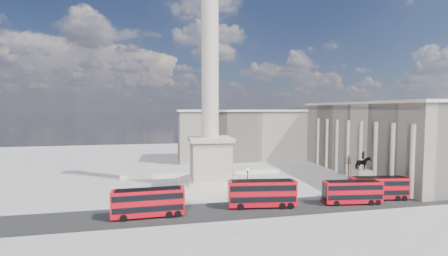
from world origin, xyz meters
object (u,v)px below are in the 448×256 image
Objects in this scene: victorian_lamp at (247,182)px; pedestrian_crossing at (270,191)px; red_bus_a at (149,202)px; pedestrian_standing at (371,190)px; red_bus_b at (262,193)px; red_bus_c at (353,192)px; nelsons_column at (210,127)px; pedestrian_walking at (341,192)px; red_bus_d at (379,188)px; equestrian_statue at (362,177)px.

victorian_lamp is 3.95× the size of pedestrian_crossing.
pedestrian_standing is (42.20, 3.98, -1.51)m from red_bus_a.
pedestrian_standing is at bearing 14.93° from red_bus_b.
red_bus_c is (16.30, -1.39, -0.29)m from red_bus_b.
red_bus_c reaches higher than pedestrian_crossing.
red_bus_a is at bearing -164.26° from victorian_lamp.
nelsons_column is 17.81m from pedestrian_crossing.
pedestrian_walking is at bearing 17.74° from red_bus_b.
red_bus_c is 5.41× the size of pedestrian_walking.
pedestrian_crossing is (5.37, 3.01, -2.83)m from victorian_lamp.
nelsons_column is 28.87m from pedestrian_walking.
nelsons_column is 34.59m from red_bus_d.
red_bus_a is 7.12× the size of pedestrian_crossing.
victorian_lamp is at bearing 71.98° from pedestrian_crossing.
pedestrian_standing is at bearing 84.61° from red_bus_d.
pedestrian_crossing is (-12.48, 8.30, -1.39)m from red_bus_c.
red_bus_c is 18.68m from victorian_lamp.
red_bus_c is 6.28× the size of pedestrian_standing.
equestrian_statue is 4.30× the size of pedestrian_walking.
red_bus_c is at bearing -160.59° from red_bus_d.
nelsons_column is 4.67× the size of red_bus_d.
equestrian_statue is (23.23, 5.51, 0.42)m from red_bus_b.
red_bus_d is (41.49, 0.89, -0.12)m from red_bus_a.
pedestrian_standing is (23.44, 3.02, -1.63)m from red_bus_b.
nelsons_column is at bearing -59.97° from pedestrian_standing.
red_bus_c is 15.06m from pedestrian_crossing.
equestrian_statue is at bearing 7.32° from red_bus_a.
nelsons_column reaches higher than pedestrian_crossing.
pedestrian_standing is at bearing 38.83° from red_bus_c.
victorian_lamp reaches higher than red_bus_a.
red_bus_d reaches higher than pedestrian_crossing.
pedestrian_crossing is at bearing 166.57° from pedestrian_walking.
victorian_lamp reaches higher than red_bus_d.
pedestrian_crossing is (-19.62, 3.89, -0.05)m from pedestrian_standing.
red_bus_d is at bearing -157.53° from pedestrian_crossing.
pedestrian_standing is (30.20, -11.50, -12.09)m from nelsons_column.
equestrian_statue reaches higher than pedestrian_standing.
victorian_lamp is 25.16m from pedestrian_standing.
red_bus_a is at bearing 61.90° from pedestrian_crossing.
pedestrian_crossing is at bearing 153.44° from red_bus_c.
nelsons_column is at bearing 163.28° from equestrian_statue.
red_bus_b is 1.93× the size of victorian_lamp.
pedestrian_crossing is at bearing 17.76° from red_bus_a.
red_bus_d reaches higher than red_bus_c.
red_bus_a reaches higher than pedestrian_walking.
pedestrian_crossing is (-19.41, 1.40, -2.10)m from equestrian_statue.
red_bus_a is 41.50m from red_bus_d.
pedestrian_walking reaches higher than pedestrian_crossing.
equestrian_statue is (6.93, 6.91, 0.71)m from red_bus_c.
red_bus_d is at bearing -24.65° from pedestrian_walking.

